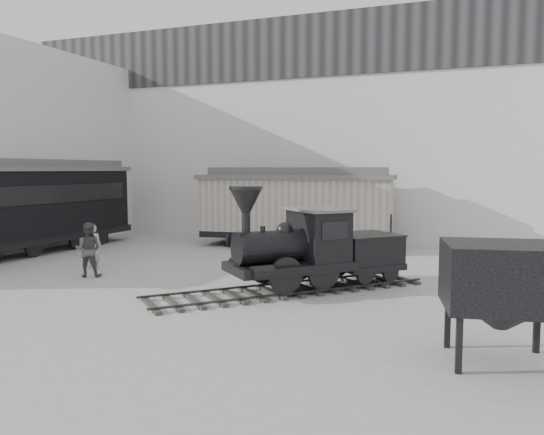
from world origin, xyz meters
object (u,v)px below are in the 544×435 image
at_px(visitor_b, 88,250).
at_px(coal_hopper, 502,286).
at_px(boxcar, 296,205).
at_px(visitor_a, 93,246).
at_px(passenger_coach, 2,207).
at_px(locomotive, 309,252).

height_order(visitor_b, coal_hopper, coal_hopper).
xyz_separation_m(boxcar, visitor_b, (-4.34, -8.91, -1.00)).
distance_m(visitor_a, coal_hopper, 14.10).
xyz_separation_m(boxcar, passenger_coach, (-10.13, -6.95, 0.12)).
height_order(locomotive, passenger_coach, passenger_coach).
relative_size(boxcar, visitor_a, 5.68).
height_order(locomotive, coal_hopper, locomotive).
bearing_deg(passenger_coach, visitor_b, -15.77).
distance_m(boxcar, visitor_a, 9.30).
distance_m(boxcar, passenger_coach, 12.28).
relative_size(visitor_b, coal_hopper, 0.79).
xyz_separation_m(passenger_coach, visitor_b, (5.79, -1.96, -1.12)).
bearing_deg(boxcar, visitor_a, -127.92).
relative_size(locomotive, visitor_a, 4.62).
relative_size(passenger_coach, visitor_b, 7.68).
height_order(boxcar, coal_hopper, boxcar).
distance_m(passenger_coach, coal_hopper, 19.02).
bearing_deg(locomotive, passenger_coach, -140.88).
bearing_deg(locomotive, boxcar, 154.96).
relative_size(locomotive, coal_hopper, 3.23).
bearing_deg(visitor_b, passenger_coach, -39.61).
bearing_deg(visitor_a, locomotive, 148.13).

